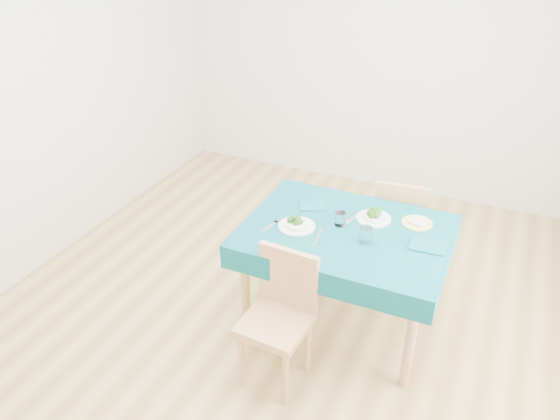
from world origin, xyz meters
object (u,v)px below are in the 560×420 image
at_px(side_plate, 417,223).
at_px(chair_near, 275,318).
at_px(chair_far, 402,218).
at_px(table, 343,278).
at_px(bowl_near, 297,222).
at_px(bowl_far, 374,215).

bearing_deg(side_plate, chair_near, -123.27).
relative_size(chair_far, side_plate, 4.90).
height_order(table, bowl_near, bowl_near).
height_order(chair_near, side_plate, chair_near).
xyz_separation_m(bowl_near, side_plate, (0.70, 0.36, -0.03)).
height_order(table, chair_far, chair_far).
bearing_deg(bowl_near, bowl_far, 34.98).
bearing_deg(bowl_near, table, 17.98).
relative_size(table, bowl_far, 5.61).
bearing_deg(chair_near, bowl_near, 104.12).
xyz_separation_m(table, side_plate, (0.39, 0.26, 0.38)).
height_order(bowl_far, side_plate, bowl_far).
distance_m(table, side_plate, 0.61).
height_order(chair_near, chair_far, chair_far).
distance_m(table, chair_far, 0.79).
xyz_separation_m(table, chair_near, (-0.21, -0.65, 0.09)).
relative_size(chair_far, bowl_near, 4.07).
distance_m(table, bowl_near, 0.52).
bearing_deg(side_plate, bowl_near, -152.74).
bearing_deg(bowl_far, chair_near, -110.98).
xyz_separation_m(bowl_far, side_plate, (0.27, 0.06, -0.03)).
bearing_deg(table, bowl_near, -162.02).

